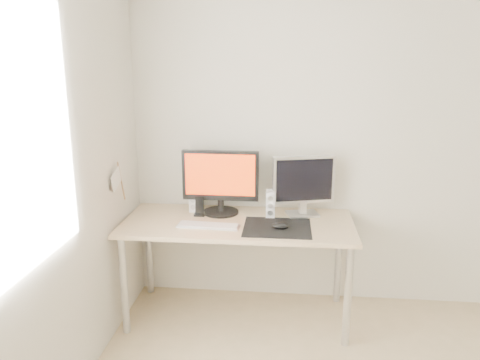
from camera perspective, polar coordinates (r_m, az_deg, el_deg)
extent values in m
plane|color=silver|center=(3.53, 15.62, 4.62)|extent=(3.50, 0.00, 3.50)
cube|color=black|center=(3.16, 4.56, -5.79)|extent=(0.45, 0.40, 0.00)
ellipsoid|color=black|center=(3.12, 4.92, -5.60)|extent=(0.12, 0.07, 0.04)
cube|color=#D1B587|center=(3.27, -0.26, -5.31)|extent=(1.60, 0.70, 0.03)
cylinder|color=silver|center=(3.31, -13.96, -12.37)|extent=(0.05, 0.05, 0.70)
cylinder|color=silver|center=(3.16, 13.01, -13.65)|extent=(0.05, 0.05, 0.70)
cylinder|color=silver|center=(3.81, -11.05, -8.53)|extent=(0.05, 0.05, 0.70)
cylinder|color=silver|center=(3.68, 11.92, -9.41)|extent=(0.05, 0.05, 0.70)
cylinder|color=black|center=(3.44, -2.34, -3.91)|extent=(0.26, 0.26, 0.02)
cylinder|color=black|center=(3.42, -2.36, -2.83)|extent=(0.05, 0.05, 0.12)
cube|color=black|center=(3.35, -2.40, 0.55)|extent=(0.55, 0.05, 0.36)
cube|color=orange|center=(3.32, -2.47, 0.61)|extent=(0.50, 0.01, 0.30)
cube|color=silver|center=(3.43, 7.62, -4.11)|extent=(0.25, 0.21, 0.01)
cube|color=silver|center=(3.41, 7.65, -3.20)|extent=(0.06, 0.05, 0.10)
cube|color=silver|center=(3.35, 7.76, 0.06)|extent=(0.45, 0.15, 0.34)
cube|color=black|center=(3.33, 7.87, -0.03)|extent=(0.40, 0.11, 0.30)
cube|color=white|center=(3.46, -5.64, -2.27)|extent=(0.06, 0.07, 0.20)
cylinder|color=#B5B5B7|center=(3.44, -5.76, -3.32)|extent=(0.04, 0.01, 0.04)
cylinder|color=#B1B1B3|center=(3.43, -5.78, -2.47)|extent=(0.04, 0.01, 0.04)
cylinder|color=silver|center=(3.41, -5.80, -1.61)|extent=(0.04, 0.01, 0.04)
cube|color=white|center=(3.33, 3.75, -2.93)|extent=(0.06, 0.07, 0.20)
cylinder|color=#ADADAF|center=(3.31, 3.71, -4.02)|extent=(0.04, 0.01, 0.04)
cylinder|color=silver|center=(3.29, 3.72, -3.14)|extent=(0.04, 0.01, 0.04)
cylinder|color=silver|center=(3.27, 3.74, -2.26)|extent=(0.04, 0.01, 0.04)
cube|color=silver|center=(3.17, -3.87, -5.60)|extent=(0.43, 0.15, 0.01)
cube|color=white|center=(3.17, -3.87, -5.46)|extent=(0.41, 0.13, 0.01)
cube|color=black|center=(3.39, -4.93, -4.20)|extent=(0.08, 0.07, 0.02)
cube|color=black|center=(3.37, -4.95, -3.08)|extent=(0.06, 0.03, 0.12)
cylinder|color=#A57F54|center=(3.28, -14.28, -0.13)|extent=(0.01, 0.10, 0.29)
cube|color=white|center=(3.19, -14.83, 0.16)|extent=(0.00, 0.19, 0.15)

